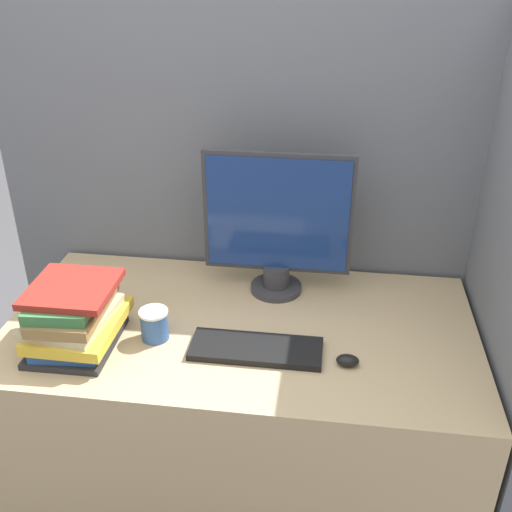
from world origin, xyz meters
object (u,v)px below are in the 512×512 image
(mouse, at_px, (348,360))
(book_stack, at_px, (74,316))
(coffee_cup, at_px, (154,325))
(keyboard, at_px, (256,349))
(monitor, at_px, (277,228))

(mouse, distance_m, book_stack, 0.79)
(coffee_cup, bearing_deg, book_stack, -166.84)
(coffee_cup, relative_size, book_stack, 0.32)
(keyboard, relative_size, coffee_cup, 3.99)
(book_stack, bearing_deg, mouse, -0.01)
(keyboard, height_order, mouse, mouse)
(mouse, distance_m, coffee_cup, 0.57)
(keyboard, bearing_deg, monitor, 86.62)
(keyboard, distance_m, coffee_cup, 0.31)
(monitor, relative_size, book_stack, 1.60)
(monitor, bearing_deg, coffee_cup, -135.17)
(keyboard, relative_size, mouse, 5.96)
(coffee_cup, height_order, book_stack, book_stack)
(keyboard, xyz_separation_m, coffee_cup, (-0.30, 0.03, 0.04))
(monitor, height_order, book_stack, monitor)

